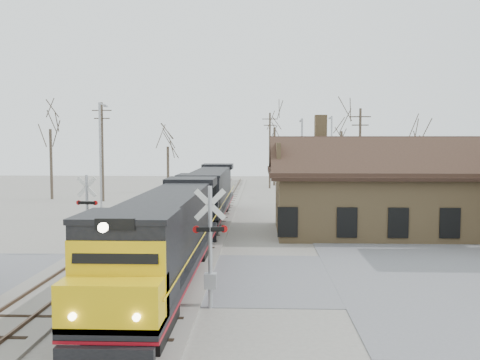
# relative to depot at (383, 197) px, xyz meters

# --- Properties ---
(ground) EXTENTS (140.00, 140.00, 0.00)m
(ground) POSITION_rel_depot_xyz_m (-11.99, -12.00, -2.41)
(ground) COLOR gray
(ground) RESTS_ON ground
(road) EXTENTS (60.00, 9.00, 0.03)m
(road) POSITION_rel_depot_xyz_m (-11.99, -12.00, -2.39)
(road) COLOR slate
(road) RESTS_ON ground
(track_main) EXTENTS (3.40, 90.00, 0.24)m
(track_main) POSITION_rel_depot_xyz_m (-11.99, 3.00, -2.34)
(track_main) COLOR gray
(track_main) RESTS_ON ground
(track_siding) EXTENTS (3.40, 90.00, 0.24)m
(track_siding) POSITION_rel_depot_xyz_m (-16.49, 3.00, -2.34)
(track_siding) COLOR gray
(track_siding) RESTS_ON ground
(depot) EXTENTS (15.20, 9.31, 7.90)m
(depot) POSITION_rel_depot_xyz_m (0.00, 0.00, 0.00)
(depot) COLOR #94764C
(depot) RESTS_ON ground
(locomotive_lead) EXTENTS (2.72, 18.23, 4.04)m
(locomotive_lead) POSITION_rel_depot_xyz_m (-11.99, -14.19, -0.28)
(locomotive_lead) COLOR black
(locomotive_lead) RESTS_ON ground
(locomotive_trailing) EXTENTS (2.72, 18.23, 3.83)m
(locomotive_trailing) POSITION_rel_depot_xyz_m (-11.99, 4.32, -0.28)
(locomotive_trailing) COLOR black
(locomotive_trailing) RESTS_ON ground
(crossbuck_near) EXTENTS (1.28, 0.34, 4.48)m
(crossbuck_near) POSITION_rel_depot_xyz_m (-9.92, -16.46, -0.33)
(crossbuck_near) COLOR #A5A8AD
(crossbuck_near) RESTS_ON ground
(crossbuck_far) EXTENTS (1.22, 0.32, 4.29)m
(crossbuck_far) POSITION_rel_depot_xyz_m (-17.44, -7.35, -0.41)
(crossbuck_far) COLOR #A5A8AD
(crossbuck_far) RESTS_ON ground
(streetlight_a) EXTENTS (0.25, 2.04, 9.12)m
(streetlight_a) POSITION_rel_depot_xyz_m (-20.66, 5.93, 2.69)
(streetlight_a) COLOR #A5A8AD
(streetlight_a) RESTS_ON ground
(streetlight_b) EXTENTS (0.25, 2.04, 8.15)m
(streetlight_b) POSITION_rel_depot_xyz_m (-4.40, 12.98, 2.20)
(streetlight_b) COLOR #A5A8AD
(streetlight_b) RESTS_ON ground
(streetlight_c) EXTENTS (0.25, 2.04, 8.80)m
(streetlight_c) POSITION_rel_depot_xyz_m (-0.54, 22.18, 2.53)
(streetlight_c) COLOR #A5A8AD
(streetlight_c) RESTS_ON ground
(utility_pole_a) EXTENTS (2.00, 0.24, 10.00)m
(utility_pole_a) POSITION_rel_depot_xyz_m (-24.11, 17.91, 2.82)
(utility_pole_a) COLOR #382D23
(utility_pole_a) RESTS_ON ground
(utility_pole_b) EXTENTS (2.00, 0.24, 9.76)m
(utility_pole_b) POSITION_rel_depot_xyz_m (-6.94, 33.58, 2.70)
(utility_pole_b) COLOR #382D23
(utility_pole_b) RESTS_ON ground
(utility_pole_c) EXTENTS (2.00, 0.24, 9.25)m
(utility_pole_c) POSITION_rel_depot_xyz_m (1.43, 16.31, 2.44)
(utility_pole_c) COLOR #382D23
(utility_pole_c) RESTS_ON ground
(tree_a) EXTENTS (4.92, 4.92, 12.06)m
(tree_a) POSITION_rel_depot_xyz_m (-30.15, 19.73, 6.18)
(tree_a) COLOR #382D23
(tree_a) RESTS_ON ground
(tree_b) EXTENTS (3.65, 3.65, 8.93)m
(tree_b) POSITION_rel_depot_xyz_m (-19.25, 28.12, 3.95)
(tree_b) COLOR #382D23
(tree_b) RESTS_ON ground
(tree_c) EXTENTS (5.33, 5.33, 13.06)m
(tree_c) POSITION_rel_depot_xyz_m (-6.23, 38.26, 6.90)
(tree_c) COLOR #382D23
(tree_c) RESTS_ON ground
(tree_d) EXTENTS (4.90, 4.90, 12.00)m
(tree_d) POSITION_rel_depot_xyz_m (1.79, 30.67, 6.15)
(tree_d) COLOR #382D23
(tree_d) RESTS_ON ground
(tree_e) EXTENTS (3.81, 3.81, 9.32)m
(tree_e) POSITION_rel_depot_xyz_m (9.60, 23.98, 4.22)
(tree_e) COLOR #382D23
(tree_e) RESTS_ON ground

